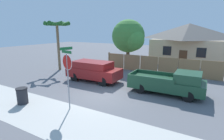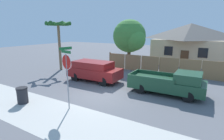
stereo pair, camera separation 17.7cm
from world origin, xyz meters
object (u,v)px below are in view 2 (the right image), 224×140
Objects in this scene: house at (190,42)px; palm_tree at (58,28)px; red_suv at (94,70)px; orange_pickup at (170,83)px; oak_tree at (130,37)px; trash_bin at (22,95)px; stop_sign at (67,68)px.

house is 1.73× the size of palm_tree.
red_suv is 6.40m from orange_pickup.
oak_tree is 5.59× the size of trash_bin.
orange_pickup is 1.45× the size of stop_sign.
oak_tree reaches higher than stop_sign.
orange_pickup is at bearing -47.51° from oak_tree.
red_suv reaches higher than trash_bin.
palm_tree is 1.50× the size of stop_sign.
oak_tree is at bearing 38.36° from palm_tree.
trash_bin is at bearing -99.58° from red_suv.
stop_sign is (1.66, -11.78, -1.18)m from oak_tree.
oak_tree is 13.07m from trash_bin.
palm_tree is 12.86m from orange_pickup.
red_suv is (-5.83, -13.75, -1.75)m from house.
red_suv is 4.78× the size of trash_bin.
house is at bearing 52.74° from oak_tree.
trash_bin is at bearing -151.93° from stop_sign.
house is 19.33m from stop_sign.
house is at bearing 46.03° from palm_tree.
red_suv is at bearing 179.16° from orange_pickup.
palm_tree reaches higher than red_suv.
house is 2.60× the size of stop_sign.
palm_tree reaches higher than trash_bin.
palm_tree is 10.65m from stop_sign.
red_suv is 1.35× the size of stop_sign.
house is 21.05m from trash_bin.
stop_sign is at bearing -130.81° from orange_pickup.
palm_tree is at bearing 122.19° from trash_bin.
stop_sign is 3.53× the size of trash_bin.
trash_bin is (-7.33, -6.07, -0.30)m from orange_pickup.
red_suv reaches higher than orange_pickup.
red_suv is (-0.38, -6.58, -2.62)m from oak_tree.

